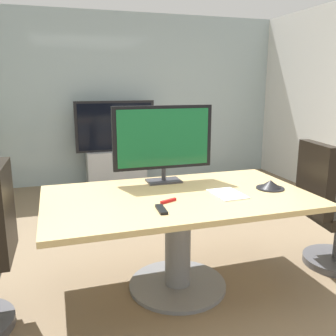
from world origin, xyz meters
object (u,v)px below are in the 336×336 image
conference_table (178,219)px  wall_display_unit (116,158)px  conference_phone (270,185)px  office_chair_right (331,216)px  tv_monitor (163,140)px  remote_control (161,209)px

conference_table → wall_display_unit: size_ratio=1.50×
wall_display_unit → conference_phone: (0.70, -3.12, 0.34)m
office_chair_right → wall_display_unit: wall_display_unit is taller
tv_monitor → wall_display_unit: (0.04, 2.67, -0.67)m
tv_monitor → remote_control: (-0.22, -0.69, -0.35)m
tv_monitor → conference_phone: size_ratio=3.82×
remote_control → conference_table: bearing=56.6°
conference_table → office_chair_right: office_chair_right is taller
wall_display_unit → remote_control: 3.38m
office_chair_right → wall_display_unit: size_ratio=0.83×
conference_table → tv_monitor: bearing=89.4°
conference_table → remote_control: (-0.22, -0.29, 0.20)m
wall_display_unit → conference_phone: 3.22m
office_chair_right → tv_monitor: size_ratio=1.30×
remote_control → wall_display_unit: bearing=88.6°
office_chair_right → tv_monitor: tv_monitor is taller
office_chair_right → remote_control: (-1.58, -0.23, 0.31)m
wall_display_unit → office_chair_right: bearing=-67.1°
office_chair_right → tv_monitor: (-1.36, 0.45, 0.66)m
conference_phone → tv_monitor: bearing=148.6°
office_chair_right → remote_control: office_chair_right is taller
tv_monitor → remote_control: tv_monitor is taller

